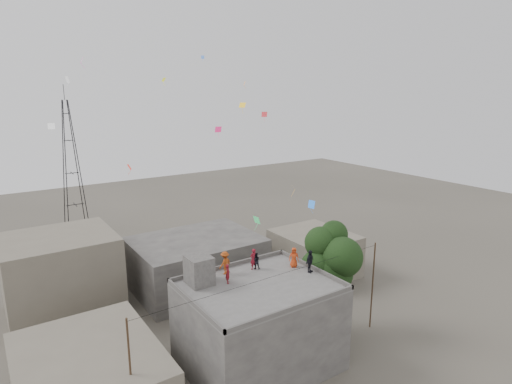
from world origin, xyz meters
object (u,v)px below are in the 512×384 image
tree (332,260)px  person_red_adult (253,259)px  stair_head_box (199,270)px  person_dark_adult (310,261)px  transmission_tower (71,166)px

tree → person_red_adult: (-6.09, 1.99, 0.80)m
stair_head_box → person_dark_adult: size_ratio=1.18×
stair_head_box → person_red_adult: bearing=-0.2°
transmission_tower → person_red_adult: 37.85m
person_dark_adult → stair_head_box: bearing=138.5°
person_red_adult → person_dark_adult: bearing=135.3°
tree → person_dark_adult: size_ratio=5.36×
stair_head_box → person_red_adult: 4.48m
stair_head_box → transmission_tower: transmission_tower is taller
stair_head_box → person_red_adult: (4.47, -0.01, -0.20)m
stair_head_box → person_red_adult: size_ratio=1.24×
person_dark_adult → transmission_tower: bearing=80.5°
person_red_adult → person_dark_adult: 4.18m
transmission_tower → person_dark_adult: bearing=-78.2°
stair_head_box → person_red_adult: stair_head_box is taller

